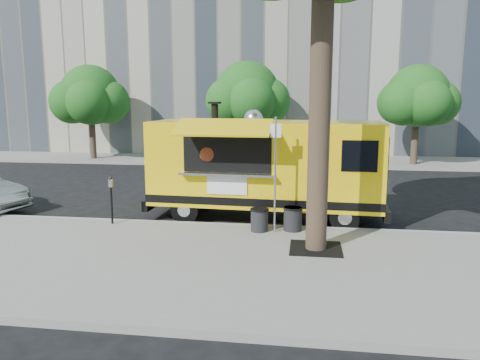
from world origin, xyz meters
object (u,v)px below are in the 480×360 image
object	(u,v)px
far_tree_a	(90,95)
far_tree_c	(418,96)
far_tree_b	(247,94)
sign_post	(275,168)
trash_bin_right	(259,219)
parking_meter	(111,194)
trash_bin_left	(293,218)
food_truck	(265,166)

from	to	relation	value
far_tree_a	far_tree_c	size ratio (longest dim) A/B	1.03
far_tree_b	far_tree_c	bearing A→B (deg)	-1.91
far_tree_a	far_tree_b	xyz separation A→B (m)	(9.00, 0.40, 0.06)
far_tree_c	sign_post	xyz separation A→B (m)	(-6.45, -13.95, -1.87)
far_tree_a	far_tree_c	bearing A→B (deg)	0.32
far_tree_a	far_tree_b	distance (m)	9.01
far_tree_a	trash_bin_right	bearing A→B (deg)	-51.09
sign_post	trash_bin_right	world-z (taller)	sign_post
parking_meter	trash_bin_right	distance (m)	4.18
far_tree_a	trash_bin_right	xyz separation A→B (m)	(11.15, -13.81, -3.31)
far_tree_b	sign_post	distance (m)	14.61
far_tree_c	parking_meter	world-z (taller)	far_tree_c
parking_meter	far_tree_a	bearing A→B (deg)	117.15
far_tree_b	sign_post	size ratio (longest dim) A/B	1.83
parking_meter	trash_bin_left	distance (m)	5.04
sign_post	trash_bin_left	distance (m)	1.46
sign_post	parking_meter	size ratio (longest dim) A/B	2.25
far_tree_b	parking_meter	distance (m)	14.48
far_tree_a	trash_bin_right	world-z (taller)	far_tree_a
far_tree_c	food_truck	world-z (taller)	far_tree_c
far_tree_b	parking_meter	world-z (taller)	far_tree_b
sign_post	trash_bin_left	size ratio (longest dim) A/B	4.77
far_tree_a	trash_bin_left	world-z (taller)	far_tree_a
far_tree_a	parking_meter	xyz separation A→B (m)	(7.00, -13.65, -2.79)
far_tree_b	trash_bin_right	bearing A→B (deg)	-81.40
sign_post	food_truck	distance (m)	1.92
trash_bin_left	trash_bin_right	world-z (taller)	trash_bin_left
food_truck	trash_bin_left	xyz separation A→B (m)	(0.91, -1.64, -1.15)
sign_post	far_tree_b	bearing A→B (deg)	100.15
sign_post	far_tree_c	bearing A→B (deg)	65.19
far_tree_c	parking_meter	size ratio (longest dim) A/B	3.90
far_tree_c	trash_bin_left	size ratio (longest dim) A/B	8.29
far_tree_c	parking_meter	distance (m)	17.82
far_tree_b	trash_bin_left	bearing A→B (deg)	-77.87
trash_bin_right	trash_bin_left	bearing A→B (deg)	11.73
far_tree_b	trash_bin_right	size ratio (longest dim) A/B	9.18
far_tree_a	far_tree_b	size ratio (longest dim) A/B	0.97
far_tree_a	trash_bin_left	bearing A→B (deg)	-48.60
trash_bin_left	far_tree_b	bearing A→B (deg)	102.13
trash_bin_right	sign_post	bearing A→B (deg)	-5.39
far_tree_c	trash_bin_left	world-z (taller)	far_tree_c
far_tree_a	sign_post	size ratio (longest dim) A/B	1.79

